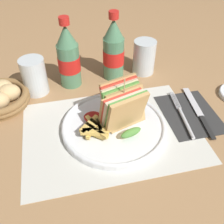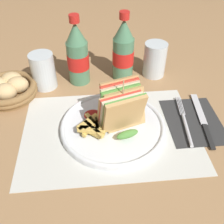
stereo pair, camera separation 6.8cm
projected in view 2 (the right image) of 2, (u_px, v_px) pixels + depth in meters
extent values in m
plane|color=#9E754C|center=(122.00, 128.00, 0.69)|extent=(4.00, 4.00, 0.00)
cube|color=silver|center=(110.00, 131.00, 0.69)|extent=(0.45, 0.32, 0.00)
cylinder|color=white|center=(113.00, 126.00, 0.69)|extent=(0.27, 0.27, 0.01)
torus|color=white|center=(113.00, 124.00, 0.69)|extent=(0.27, 0.27, 0.01)
cube|color=tan|center=(124.00, 114.00, 0.62)|extent=(0.11, 0.06, 0.10)
cube|color=#518E3D|center=(122.00, 113.00, 0.63)|extent=(0.11, 0.06, 0.10)
cube|color=beige|center=(121.00, 111.00, 0.64)|extent=(0.11, 0.06, 0.10)
cube|color=red|center=(119.00, 110.00, 0.65)|extent=(0.11, 0.06, 0.10)
cube|color=tan|center=(117.00, 108.00, 0.66)|extent=(0.11, 0.06, 0.10)
ellipsoid|color=#518E3D|center=(127.00, 134.00, 0.64)|extent=(0.06, 0.04, 0.02)
cube|color=tan|center=(125.00, 110.00, 0.65)|extent=(0.11, 0.06, 0.10)
cube|color=#518E3D|center=(124.00, 107.00, 0.66)|extent=(0.11, 0.06, 0.10)
cube|color=beige|center=(122.00, 104.00, 0.66)|extent=(0.11, 0.06, 0.10)
cube|color=red|center=(121.00, 101.00, 0.67)|extent=(0.11, 0.06, 0.10)
cube|color=tan|center=(119.00, 98.00, 0.67)|extent=(0.11, 0.06, 0.10)
ellipsoid|color=#518E3D|center=(125.00, 120.00, 0.68)|extent=(0.06, 0.04, 0.02)
cylinder|color=tan|center=(122.00, 102.00, 0.64)|extent=(0.00, 0.00, 0.13)
cube|color=#E0B756|center=(90.00, 126.00, 0.67)|extent=(0.04, 0.07, 0.01)
cube|color=#E0B756|center=(102.00, 125.00, 0.67)|extent=(0.07, 0.03, 0.01)
cube|color=#E0B756|center=(90.00, 132.00, 0.65)|extent=(0.06, 0.05, 0.01)
cube|color=#E0B756|center=(94.00, 129.00, 0.65)|extent=(0.05, 0.06, 0.01)
cube|color=#E0B756|center=(93.00, 128.00, 0.65)|extent=(0.07, 0.02, 0.01)
cube|color=#E0B756|center=(97.00, 125.00, 0.66)|extent=(0.01, 0.05, 0.01)
cube|color=#E0B756|center=(89.00, 124.00, 0.66)|extent=(0.06, 0.05, 0.01)
cube|color=#E0B756|center=(91.00, 131.00, 0.64)|extent=(0.07, 0.03, 0.01)
cube|color=#E0B756|center=(96.00, 123.00, 0.66)|extent=(0.06, 0.05, 0.01)
cube|color=#E0B756|center=(93.00, 121.00, 0.67)|extent=(0.04, 0.06, 0.01)
cube|color=#E0B756|center=(87.00, 122.00, 0.66)|extent=(0.05, 0.05, 0.01)
ellipsoid|color=maroon|center=(92.00, 115.00, 0.69)|extent=(0.05, 0.04, 0.02)
cube|color=#2D2D2D|center=(193.00, 121.00, 0.71)|extent=(0.15, 0.19, 0.00)
cylinder|color=silver|center=(187.00, 130.00, 0.68)|extent=(0.02, 0.12, 0.01)
cylinder|color=silver|center=(178.00, 106.00, 0.75)|extent=(0.01, 0.08, 0.00)
cylinder|color=silver|center=(180.00, 106.00, 0.75)|extent=(0.01, 0.08, 0.00)
cylinder|color=silver|center=(181.00, 106.00, 0.75)|extent=(0.01, 0.08, 0.00)
cylinder|color=silver|center=(182.00, 106.00, 0.75)|extent=(0.01, 0.08, 0.00)
cube|color=black|center=(209.00, 136.00, 0.66)|extent=(0.02, 0.09, 0.00)
cube|color=silver|center=(199.00, 109.00, 0.75)|extent=(0.03, 0.13, 0.00)
cylinder|color=#4C7F5B|center=(78.00, 63.00, 0.82)|extent=(0.07, 0.07, 0.14)
cylinder|color=red|center=(78.00, 61.00, 0.81)|extent=(0.07, 0.07, 0.05)
cone|color=#4C7F5B|center=(75.00, 33.00, 0.75)|extent=(0.06, 0.06, 0.06)
cylinder|color=red|center=(74.00, 18.00, 0.73)|extent=(0.03, 0.03, 0.02)
cylinder|color=#4C7F5B|center=(123.00, 59.00, 0.84)|extent=(0.07, 0.07, 0.14)
cylinder|color=red|center=(123.00, 57.00, 0.83)|extent=(0.07, 0.07, 0.05)
cone|color=#4C7F5B|center=(124.00, 29.00, 0.77)|extent=(0.06, 0.06, 0.06)
cylinder|color=red|center=(124.00, 15.00, 0.74)|extent=(0.03, 0.03, 0.02)
cylinder|color=silver|center=(155.00, 60.00, 0.85)|extent=(0.07, 0.07, 0.11)
cylinder|color=silver|center=(43.00, 71.00, 0.80)|extent=(0.07, 0.07, 0.11)
cylinder|color=black|center=(45.00, 77.00, 0.82)|extent=(0.06, 0.06, 0.07)
cylinder|color=olive|center=(10.00, 94.00, 0.80)|extent=(0.16, 0.16, 0.01)
torus|color=olive|center=(9.00, 91.00, 0.79)|extent=(0.17, 0.17, 0.02)
torus|color=olive|center=(8.00, 87.00, 0.78)|extent=(0.17, 0.17, 0.02)
ellipsoid|color=tan|center=(18.00, 85.00, 0.78)|extent=(0.07, 0.06, 0.05)
ellipsoid|color=tan|center=(12.00, 80.00, 0.80)|extent=(0.07, 0.06, 0.05)
ellipsoid|color=tan|center=(6.00, 92.00, 0.76)|extent=(0.07, 0.06, 0.05)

